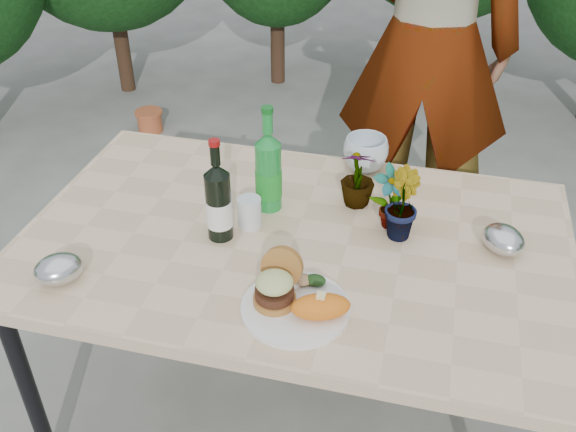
% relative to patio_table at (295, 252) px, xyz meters
% --- Properties ---
extents(ground, '(80.00, 80.00, 0.00)m').
position_rel_patio_table_xyz_m(ground, '(0.00, 0.00, -0.69)').
color(ground, slate).
rests_on(ground, ground).
extents(patio_table, '(1.60, 1.00, 0.75)m').
position_rel_patio_table_xyz_m(patio_table, '(0.00, 0.00, 0.00)').
color(patio_table, beige).
rests_on(patio_table, ground).
extents(dinner_plate, '(0.28, 0.28, 0.01)m').
position_rel_patio_table_xyz_m(dinner_plate, '(0.08, -0.30, 0.06)').
color(dinner_plate, white).
rests_on(dinner_plate, patio_table).
extents(burger_stack, '(0.11, 0.16, 0.11)m').
position_rel_patio_table_xyz_m(burger_stack, '(0.02, -0.28, 0.12)').
color(burger_stack, '#B7722D').
rests_on(burger_stack, dinner_plate).
extents(sweet_potato, '(0.17, 0.12, 0.06)m').
position_rel_patio_table_xyz_m(sweet_potato, '(0.14, -0.32, 0.10)').
color(sweet_potato, orange).
rests_on(sweet_potato, dinner_plate).
extents(grilled_veg, '(0.08, 0.05, 0.03)m').
position_rel_patio_table_xyz_m(grilled_veg, '(0.09, -0.21, 0.09)').
color(grilled_veg, olive).
rests_on(grilled_veg, dinner_plate).
extents(wine_bottle, '(0.08, 0.08, 0.32)m').
position_rel_patio_table_xyz_m(wine_bottle, '(-0.21, -0.05, 0.17)').
color(wine_bottle, black).
rests_on(wine_bottle, patio_table).
extents(sparkling_water, '(0.08, 0.08, 0.34)m').
position_rel_patio_table_xyz_m(sparkling_water, '(-0.12, 0.14, 0.18)').
color(sparkling_water, '#17812F').
rests_on(sparkling_water, patio_table).
extents(plastic_cup, '(0.07, 0.07, 0.09)m').
position_rel_patio_table_xyz_m(plastic_cup, '(-0.14, 0.02, 0.10)').
color(plastic_cup, silver).
rests_on(plastic_cup, patio_table).
extents(seedling_left, '(0.13, 0.12, 0.20)m').
position_rel_patio_table_xyz_m(seedling_left, '(0.26, 0.12, 0.16)').
color(seedling_left, '#2E5F20').
rests_on(seedling_left, patio_table).
extents(seedling_mid, '(0.13, 0.15, 0.21)m').
position_rel_patio_table_xyz_m(seedling_mid, '(0.29, 0.09, 0.16)').
color(seedling_mid, '#2B561D').
rests_on(seedling_mid, patio_table).
extents(seedling_right, '(0.12, 0.12, 0.19)m').
position_rel_patio_table_xyz_m(seedling_right, '(0.15, 0.22, 0.15)').
color(seedling_right, '#28551D').
rests_on(seedling_right, patio_table).
extents(blue_bowl, '(0.17, 0.17, 0.12)m').
position_rel_patio_table_xyz_m(blue_bowl, '(0.14, 0.44, 0.12)').
color(blue_bowl, silver).
rests_on(blue_bowl, patio_table).
extents(foil_packet_left, '(0.17, 0.17, 0.08)m').
position_rel_patio_table_xyz_m(foil_packet_left, '(-0.56, -0.34, 0.10)').
color(foil_packet_left, '#B9BCC1').
rests_on(foil_packet_left, patio_table).
extents(foil_packet_right, '(0.17, 0.17, 0.08)m').
position_rel_patio_table_xyz_m(foil_packet_right, '(0.59, 0.08, 0.10)').
color(foil_packet_right, '#BBBCC2').
rests_on(foil_packet_right, patio_table).
extents(person, '(0.72, 0.47, 1.98)m').
position_rel_patio_table_xyz_m(person, '(0.29, 1.05, 0.30)').
color(person, '#A06850').
rests_on(person, ground).
extents(terracotta_pot, '(0.17, 0.17, 0.14)m').
position_rel_patio_table_xyz_m(terracotta_pot, '(-1.38, 1.84, -0.62)').
color(terracotta_pot, '#B8552F').
rests_on(terracotta_pot, ground).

